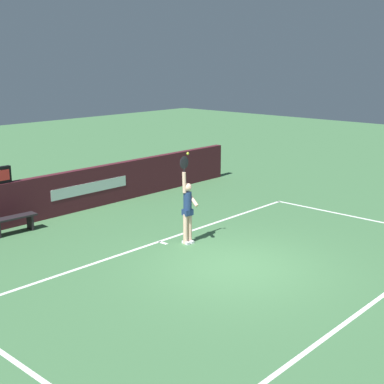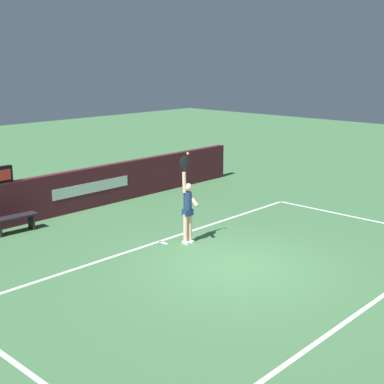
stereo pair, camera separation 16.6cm
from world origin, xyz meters
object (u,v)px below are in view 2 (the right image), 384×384
speed_display (2,175)px  courtside_bench_near (15,220)px  tennis_ball (188,154)px  tennis_player (188,208)px

speed_display → courtside_bench_near: (-0.05, -0.62, -1.21)m
speed_display → courtside_bench_near: speed_display is taller
tennis_ball → courtside_bench_near: bearing=121.5°
speed_display → tennis_player: tennis_player is taller
speed_display → tennis_player: bearing=-61.5°
speed_display → courtside_bench_near: bearing=-94.5°
speed_display → tennis_ball: 5.58m
tennis_player → courtside_bench_near: bearing=122.5°
speed_display → tennis_ball: tennis_ball is taller
tennis_ball → courtside_bench_near: 5.41m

